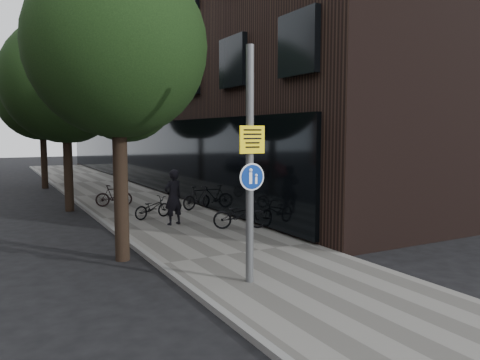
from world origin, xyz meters
TOP-DOWN VIEW (x-y plane):
  - ground at (0.00, 0.00)m, footprint 120.00×120.00m
  - sidewalk at (0.25, 10.00)m, footprint 4.50×60.00m
  - curb_edge at (-2.00, 10.00)m, footprint 0.15×60.00m
  - building_right_dark_brick at (8.50, 22.00)m, footprint 12.00×40.00m
  - street_tree_near at (-2.53, 4.64)m, footprint 4.40×4.40m
  - street_tree_mid at (-2.53, 13.14)m, footprint 5.00×5.00m
  - street_tree_far at (-2.53, 22.14)m, footprint 5.00×5.00m
  - signpost at (-0.79, 1.15)m, footprint 0.56×0.16m
  - pedestrian at (-0.04, 7.68)m, footprint 0.78×0.61m
  - parked_bike_facade_near at (1.64, 6.03)m, footprint 1.86×1.20m
  - parked_bike_facade_far at (2.00, 10.21)m, footprint 1.65×0.81m
  - parked_bike_curb_near at (-0.30, 9.15)m, footprint 1.60×0.96m
  - parked_bike_curb_far at (-0.86, 12.62)m, footprint 1.57×0.72m

SIDE VIEW (x-z plane):
  - ground at x=0.00m, z-range 0.00..0.00m
  - sidewalk at x=0.25m, z-range 0.00..0.12m
  - curb_edge at x=-2.00m, z-range 0.00..0.13m
  - parked_bike_curb_near at x=-0.30m, z-range 0.12..0.91m
  - parked_bike_curb_far at x=-0.86m, z-range 0.12..1.03m
  - parked_bike_facade_near at x=1.64m, z-range 0.12..1.04m
  - parked_bike_facade_far at x=2.00m, z-range 0.12..1.08m
  - pedestrian at x=-0.04m, z-range 0.12..2.00m
  - signpost at x=-0.79m, z-range 0.14..5.01m
  - street_tree_near at x=-2.53m, z-range 1.36..8.86m
  - street_tree_mid at x=-2.53m, z-range 1.21..9.01m
  - street_tree_far at x=-2.53m, z-range 1.21..9.01m
  - building_right_dark_brick at x=8.50m, z-range 0.00..18.00m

